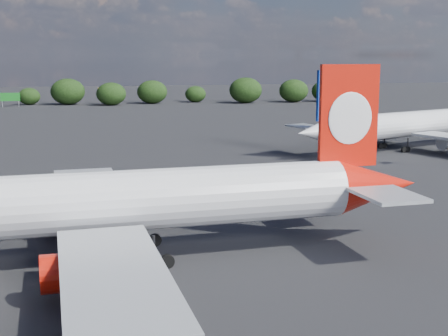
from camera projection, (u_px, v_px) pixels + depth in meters
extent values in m
plane|color=black|center=(47.00, 169.00, 90.73)|extent=(500.00, 500.00, 0.00)
cylinder|color=white|center=(122.00, 201.00, 49.55)|extent=(37.36, 7.02, 4.89)
cone|color=red|center=(376.00, 185.00, 55.48)|extent=(8.09, 5.33, 4.89)
cube|color=red|center=(349.00, 116.00, 53.59)|extent=(5.40, 0.80, 8.80)
ellipsoid|color=white|center=(350.00, 118.00, 53.34)|extent=(4.11, 0.43, 4.50)
ellipsoid|color=white|center=(347.00, 118.00, 53.90)|extent=(4.11, 0.43, 4.50)
cube|color=#ABAFB3|center=(388.00, 195.00, 49.80)|extent=(4.73, 6.11, 0.29)
cube|color=#ABAFB3|center=(330.00, 171.00, 59.99)|extent=(4.73, 6.11, 0.29)
cube|color=#ABAFB3|center=(114.00, 275.00, 37.26)|extent=(7.47, 19.88, 0.54)
cube|color=#ABAFB3|center=(88.00, 189.00, 61.35)|extent=(7.47, 19.88, 0.54)
cylinder|color=red|center=(78.00, 272.00, 41.61)|extent=(5.03, 2.92, 2.64)
cube|color=#ABAFB3|center=(78.00, 262.00, 41.49)|extent=(2.16, 0.42, 1.17)
cylinder|color=red|center=(70.00, 215.00, 56.43)|extent=(5.03, 2.92, 2.64)
cube|color=#ABAFB3|center=(70.00, 207.00, 56.31)|extent=(2.16, 0.42, 1.17)
cylinder|color=black|center=(154.00, 251.00, 47.89)|extent=(0.29, 0.29, 2.44)
cylinder|color=black|center=(154.00, 262.00, 48.06)|extent=(1.10, 0.50, 1.08)
cylinder|color=black|center=(168.00, 261.00, 48.34)|extent=(1.10, 0.50, 1.08)
cylinder|color=black|center=(143.00, 231.00, 53.45)|extent=(0.29, 0.29, 2.44)
cylinder|color=black|center=(143.00, 241.00, 53.62)|extent=(1.10, 0.50, 1.08)
cylinder|color=black|center=(155.00, 240.00, 53.90)|extent=(1.10, 0.50, 1.08)
cylinder|color=white|center=(404.00, 124.00, 108.57)|extent=(32.87, 15.90, 4.40)
cone|color=white|center=(315.00, 132.00, 97.76)|extent=(8.14, 6.60, 4.40)
cube|color=navy|center=(329.00, 95.00, 98.16)|extent=(4.69, 2.12, 7.93)
ellipsoid|color=red|center=(330.00, 97.00, 97.97)|extent=(3.52, 1.47, 4.05)
ellipsoid|color=red|center=(328.00, 96.00, 98.41)|extent=(3.52, 1.47, 4.05)
cube|color=#ABAFB3|center=(345.00, 132.00, 94.63)|extent=(5.57, 6.34, 0.26)
cube|color=#ABAFB3|center=(304.00, 126.00, 102.64)|extent=(5.57, 6.34, 0.26)
cube|color=#ABAFB3|center=(363.00, 126.00, 119.22)|extent=(11.56, 18.50, 0.48)
cylinder|color=#ABAFB3|center=(387.00, 133.00, 116.73)|extent=(4.96, 3.77, 2.38)
cube|color=#ABAFB3|center=(387.00, 130.00, 116.62)|extent=(1.91, 0.93, 1.06)
cylinder|color=black|center=(408.00, 144.00, 106.00)|extent=(0.32, 0.32, 2.20)
cylinder|color=black|center=(408.00, 149.00, 106.15)|extent=(1.05, 0.71, 0.97)
cylinder|color=black|center=(404.00, 150.00, 105.63)|extent=(1.05, 0.71, 0.97)
cylinder|color=black|center=(384.00, 141.00, 110.36)|extent=(0.32, 0.32, 2.20)
cylinder|color=black|center=(384.00, 146.00, 110.51)|extent=(1.05, 0.71, 0.97)
cylinder|color=black|center=(380.00, 146.00, 110.00)|extent=(1.05, 0.71, 0.97)
cube|color=#166F1E|center=(10.00, 97.00, 197.93)|extent=(6.00, 0.30, 2.60)
cylinder|color=#919499|center=(2.00, 104.00, 197.80)|extent=(0.20, 0.20, 2.00)
cylinder|color=#919499|center=(19.00, 104.00, 198.85)|extent=(0.20, 0.20, 2.00)
cube|color=gold|center=(105.00, 92.00, 209.82)|extent=(5.00, 0.30, 3.00)
cylinder|color=#919499|center=(106.00, 100.00, 210.31)|extent=(0.30, 0.30, 2.50)
ellipsoid|color=black|center=(29.00, 96.00, 206.75)|extent=(7.26, 6.14, 5.58)
ellipsoid|color=black|center=(68.00, 92.00, 207.05)|extent=(11.26, 9.53, 8.66)
ellipsoid|color=black|center=(111.00, 94.00, 204.46)|extent=(9.73, 8.23, 7.49)
ellipsoid|color=black|center=(152.00, 92.00, 211.80)|extent=(10.27, 8.69, 7.90)
ellipsoid|color=black|center=(196.00, 94.00, 218.18)|extent=(7.37, 6.24, 5.67)
ellipsoid|color=black|center=(246.00, 90.00, 214.18)|extent=(11.39, 9.64, 8.76)
ellipsoid|color=black|center=(294.00, 91.00, 218.33)|extent=(10.36, 8.77, 7.97)
ellipsoid|color=black|center=(325.00, 91.00, 221.15)|extent=(9.74, 8.24, 7.49)
ellipsoid|color=black|center=(366.00, 91.00, 231.54)|extent=(8.37, 7.08, 6.44)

